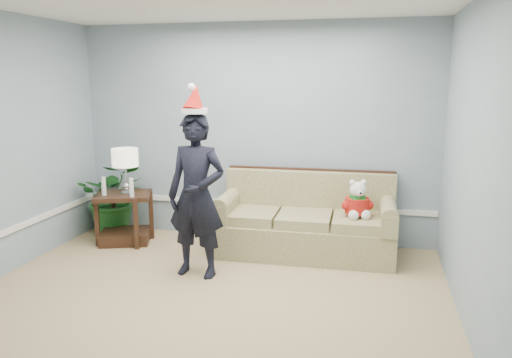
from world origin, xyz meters
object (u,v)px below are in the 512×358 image
at_px(side_table, 125,223).
at_px(teddy_bear, 357,203).
at_px(houseplant, 114,198).
at_px(man, 196,196).
at_px(sofa, 306,225).
at_px(table_lamp, 125,159).

bearing_deg(side_table, teddy_bear, 0.89).
bearing_deg(teddy_bear, side_table, 163.25).
relative_size(houseplant, teddy_bear, 2.20).
bearing_deg(man, sofa, 48.12).
xyz_separation_m(sofa, man, (-1.00, -0.94, 0.51)).
distance_m(houseplant, teddy_bear, 3.18).
bearing_deg(houseplant, side_table, -46.26).
height_order(side_table, man, man).
bearing_deg(table_lamp, sofa, 4.59).
bearing_deg(houseplant, sofa, -4.04).
xyz_separation_m(side_table, table_lamp, (0.06, -0.02, 0.82)).
distance_m(sofa, man, 1.47).
height_order(table_lamp, man, man).
bearing_deg(table_lamp, houseplant, 136.77).
relative_size(sofa, teddy_bear, 4.72).
height_order(houseplant, man, man).
bearing_deg(table_lamp, side_table, 159.77).
relative_size(sofa, table_lamp, 3.61).
distance_m(table_lamp, teddy_bear, 2.81).
bearing_deg(table_lamp, teddy_bear, 1.36).
bearing_deg(houseplant, teddy_bear, -5.28).
bearing_deg(side_table, houseplant, 133.74).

